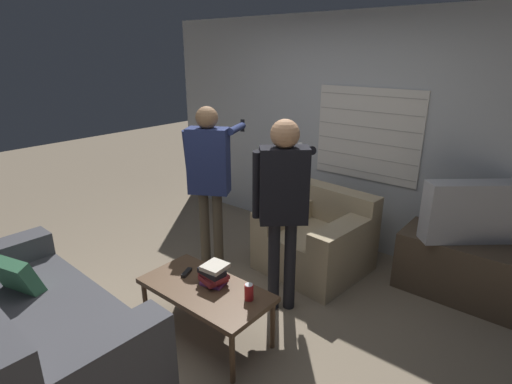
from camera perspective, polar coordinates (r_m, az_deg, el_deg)
name	(u,v)px	position (r m, az deg, el deg)	size (l,w,h in m)	color
ground_plane	(222,318)	(3.58, -4.94, -17.55)	(16.00, 16.00, 0.00)	#7F705B
wall_back	(346,134)	(4.60, 12.69, 8.05)	(5.20, 0.08, 2.55)	#ADB2B7
couch_blue	(27,331)	(3.34, -29.87, -16.83)	(1.99, 1.02, 0.86)	#424247
armchair_beige	(317,239)	(4.19, 8.73, -6.69)	(1.04, 1.00, 0.80)	tan
coffee_table	(206,292)	(3.19, -7.21, -14.01)	(1.04, 0.53, 0.44)	brown
tv_stand	(461,267)	(4.17, 27.24, -9.56)	(1.07, 0.53, 0.56)	#4C3D2D
tv	(472,212)	(3.95, 28.44, -2.50)	(0.75, 0.70, 0.54)	#B2B2B7
person_left_standing	(209,170)	(3.88, -6.68, 3.09)	(0.50, 0.83, 1.68)	#4C4233
person_right_standing	(283,194)	(3.22, 3.94, -0.30)	(0.48, 0.81, 1.67)	black
book_stack	(213,274)	(3.15, -6.09, -11.61)	(0.24, 0.21, 0.17)	#75387F
soda_can	(249,292)	(2.97, -1.01, -14.10)	(0.07, 0.07, 0.13)	red
spare_remote	(187,273)	(3.35, -9.89, -11.27)	(0.09, 0.14, 0.02)	black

